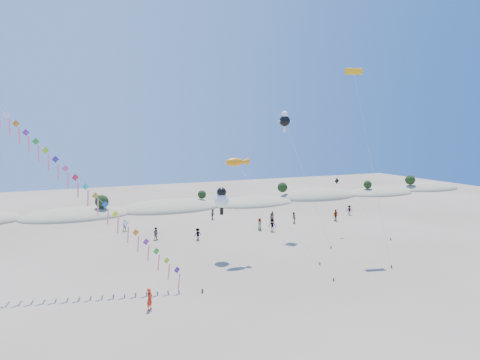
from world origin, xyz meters
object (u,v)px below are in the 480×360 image
kite_train (62,166)px  fish_kite (237,162)px  flyer_foreground (150,299)px  parafoil_kite (354,75)px

kite_train → fish_kite: bearing=5.1°
flyer_foreground → fish_kite: bearing=-9.5°
fish_kite → flyer_foreground: (-11.75, -10.18, -9.78)m
fish_kite → flyer_foreground: bearing=-139.1°
fish_kite → parafoil_kite: size_ratio=0.53×
flyer_foreground → kite_train: bearing=74.6°
kite_train → fish_kite: kite_train is taller
parafoil_kite → kite_train: bearing=179.4°
fish_kite → parafoil_kite: 17.32m
kite_train → parafoil_kite: bearing=-0.6°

